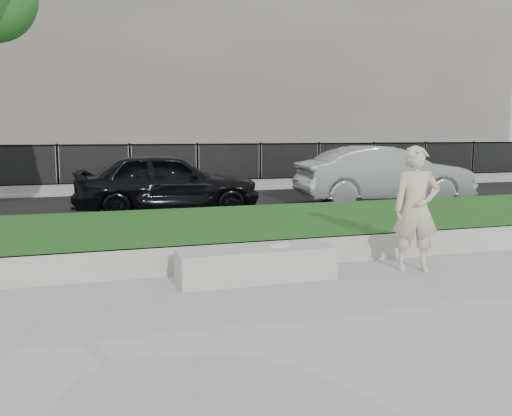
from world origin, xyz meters
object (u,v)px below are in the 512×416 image
object	(u,v)px
man	(416,209)
book	(280,246)
car_silver	(384,175)
stone_bench	(257,265)
car_dark	(168,182)

from	to	relation	value
man	book	size ratio (longest dim) A/B	8.26
man	car_silver	xyz separation A→B (m)	(3.51, 6.77, -0.07)
stone_bench	car_silver	world-z (taller)	car_silver
stone_bench	car_silver	distance (m)	8.84
stone_bench	man	world-z (taller)	man
book	car_dark	bearing A→B (deg)	59.03
stone_bench	man	xyz separation A→B (m)	(2.31, -0.15, 0.67)
man	car_dark	distance (m)	7.04
book	car_dark	world-z (taller)	car_dark
man	book	bearing A→B (deg)	-166.30
man	stone_bench	bearing A→B (deg)	-164.21
stone_bench	car_dark	distance (m)	6.48
book	car_dark	xyz separation A→B (m)	(-0.44, 6.41, 0.33)
man	car_silver	world-z (taller)	man
car_dark	car_silver	distance (m)	5.93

